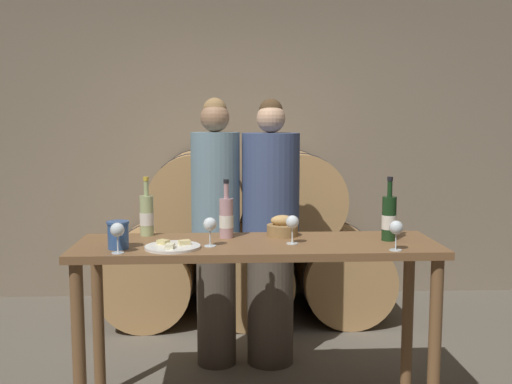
{
  "coord_description": "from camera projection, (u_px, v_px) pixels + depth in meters",
  "views": [
    {
      "loc": [
        -0.16,
        -3.04,
        1.56
      ],
      "look_at": [
        0.0,
        0.11,
        1.18
      ],
      "focal_mm": 42.0,
      "sensor_mm": 36.0,
      "label": 1
    }
  ],
  "objects": [
    {
      "name": "wine_glass_right",
      "position": [
        396.0,
        229.0,
        2.9
      ],
      "size": [
        0.07,
        0.07,
        0.15
      ],
      "color": "white",
      "rests_on": "tasting_table"
    },
    {
      "name": "wine_bottle_rose",
      "position": [
        226.0,
        218.0,
        3.22
      ],
      "size": [
        0.08,
        0.08,
        0.32
      ],
      "color": "#BC8E93",
      "rests_on": "tasting_table"
    },
    {
      "name": "blue_crock",
      "position": [
        118.0,
        234.0,
        2.94
      ],
      "size": [
        0.11,
        0.11,
        0.14
      ],
      "color": "#335693",
      "rests_on": "tasting_table"
    },
    {
      "name": "wine_bottle_red",
      "position": [
        389.0,
        218.0,
        3.14
      ],
      "size": [
        0.08,
        0.08,
        0.34
      ],
      "color": "#193819",
      "rests_on": "tasting_table"
    },
    {
      "name": "wine_glass_left",
      "position": [
        210.0,
        225.0,
        2.99
      ],
      "size": [
        0.07,
        0.07,
        0.15
      ],
      "color": "white",
      "rests_on": "tasting_table"
    },
    {
      "name": "cheese_plate",
      "position": [
        173.0,
        247.0,
        2.96
      ],
      "size": [
        0.28,
        0.28,
        0.04
      ],
      "color": "white",
      "rests_on": "tasting_table"
    },
    {
      "name": "bread_basket",
      "position": [
        282.0,
        228.0,
        3.27
      ],
      "size": [
        0.17,
        0.17,
        0.12
      ],
      "color": "olive",
      "rests_on": "tasting_table"
    },
    {
      "name": "wine_glass_far_left",
      "position": [
        117.0,
        231.0,
        2.84
      ],
      "size": [
        0.07,
        0.07,
        0.15
      ],
      "color": "white",
      "rests_on": "tasting_table"
    },
    {
      "name": "person_left",
      "position": [
        216.0,
        230.0,
        3.77
      ],
      "size": [
        0.3,
        0.3,
        1.7
      ],
      "color": "#4C4238",
      "rests_on": "ground_plane"
    },
    {
      "name": "barrel_stack",
      "position": [
        246.0,
        241.0,
        4.8
      ],
      "size": [
        2.24,
        0.97,
        1.33
      ],
      "color": "tan",
      "rests_on": "ground_plane"
    },
    {
      "name": "wine_bottle_white",
      "position": [
        147.0,
        215.0,
        3.28
      ],
      "size": [
        0.08,
        0.08,
        0.32
      ],
      "color": "#ADBC7F",
      "rests_on": "tasting_table"
    },
    {
      "name": "person_right",
      "position": [
        271.0,
        232.0,
        3.79
      ],
      "size": [
        0.36,
        0.36,
        1.69
      ],
      "color": "#4C4238",
      "rests_on": "ground_plane"
    },
    {
      "name": "wine_glass_center",
      "position": [
        292.0,
        223.0,
        3.05
      ],
      "size": [
        0.07,
        0.07,
        0.15
      ],
      "color": "white",
      "rests_on": "tasting_table"
    },
    {
      "name": "tasting_table",
      "position": [
        257.0,
        269.0,
        3.12
      ],
      "size": [
        1.87,
        0.57,
        0.93
      ],
      "color": "brown",
      "rests_on": "ground_plane"
    },
    {
      "name": "stone_wall_back",
      "position": [
        244.0,
        116.0,
        5.28
      ],
      "size": [
        10.0,
        0.12,
        3.2
      ],
      "color": "gray",
      "rests_on": "ground_plane"
    }
  ]
}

